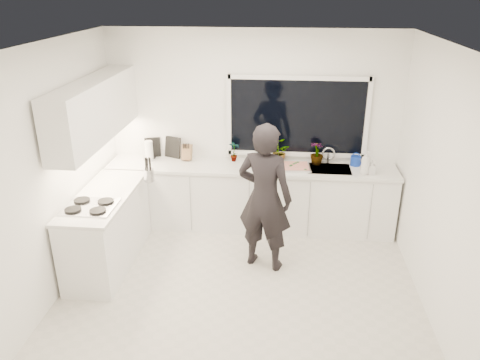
# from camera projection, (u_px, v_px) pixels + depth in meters

# --- Properties ---
(floor) EXTENTS (4.00, 3.50, 0.02)m
(floor) POSITION_uv_depth(u_px,v_px,m) (241.00, 286.00, 5.41)
(floor) COLOR beige
(floor) RESTS_ON ground
(wall_back) EXTENTS (4.00, 0.02, 2.70)m
(wall_back) POSITION_uv_depth(u_px,v_px,m) (253.00, 129.00, 6.49)
(wall_back) COLOR white
(wall_back) RESTS_ON ground
(wall_left) EXTENTS (0.02, 3.50, 2.70)m
(wall_left) POSITION_uv_depth(u_px,v_px,m) (56.00, 170.00, 5.06)
(wall_left) COLOR white
(wall_left) RESTS_ON ground
(wall_right) EXTENTS (0.02, 3.50, 2.70)m
(wall_right) POSITION_uv_depth(u_px,v_px,m) (440.00, 185.00, 4.70)
(wall_right) COLOR white
(wall_right) RESTS_ON ground
(ceiling) EXTENTS (4.00, 3.50, 0.02)m
(ceiling) POSITION_uv_depth(u_px,v_px,m) (241.00, 43.00, 4.35)
(ceiling) COLOR white
(ceiling) RESTS_ON wall_back
(window) EXTENTS (1.80, 0.02, 1.00)m
(window) POSITION_uv_depth(u_px,v_px,m) (297.00, 117.00, 6.33)
(window) COLOR black
(window) RESTS_ON wall_back
(base_cabinets_back) EXTENTS (3.92, 0.58, 0.88)m
(base_cabinets_back) POSITION_uv_depth(u_px,v_px,m) (251.00, 198.00, 6.56)
(base_cabinets_back) COLOR white
(base_cabinets_back) RESTS_ON floor
(base_cabinets_left) EXTENTS (0.58, 1.60, 0.88)m
(base_cabinets_left) POSITION_uv_depth(u_px,v_px,m) (108.00, 230.00, 5.71)
(base_cabinets_left) COLOR white
(base_cabinets_left) RESTS_ON floor
(countertop_back) EXTENTS (3.94, 0.62, 0.04)m
(countertop_back) POSITION_uv_depth(u_px,v_px,m) (251.00, 168.00, 6.38)
(countertop_back) COLOR silver
(countertop_back) RESTS_ON base_cabinets_back
(countertop_left) EXTENTS (0.62, 1.60, 0.04)m
(countertop_left) POSITION_uv_depth(u_px,v_px,m) (103.00, 196.00, 5.53)
(countertop_left) COLOR silver
(countertop_left) RESTS_ON base_cabinets_left
(upper_cabinets) EXTENTS (0.34, 2.10, 0.70)m
(upper_cabinets) POSITION_uv_depth(u_px,v_px,m) (95.00, 110.00, 5.49)
(upper_cabinets) COLOR white
(upper_cabinets) RESTS_ON wall_left
(sink) EXTENTS (0.58, 0.42, 0.14)m
(sink) POSITION_uv_depth(u_px,v_px,m) (329.00, 172.00, 6.30)
(sink) COLOR silver
(sink) RESTS_ON countertop_back
(faucet) EXTENTS (0.03, 0.03, 0.22)m
(faucet) POSITION_uv_depth(u_px,v_px,m) (328.00, 156.00, 6.42)
(faucet) COLOR silver
(faucet) RESTS_ON countertop_back
(stovetop) EXTENTS (0.56, 0.48, 0.03)m
(stovetop) POSITION_uv_depth(u_px,v_px,m) (90.00, 206.00, 5.19)
(stovetop) COLOR black
(stovetop) RESTS_ON countertop_left
(person) EXTENTS (0.76, 0.61, 1.81)m
(person) POSITION_uv_depth(u_px,v_px,m) (265.00, 198.00, 5.46)
(person) COLOR black
(person) RESTS_ON floor
(pizza_tray) EXTENTS (0.51, 0.40, 0.03)m
(pizza_tray) POSITION_uv_depth(u_px,v_px,m) (292.00, 167.00, 6.29)
(pizza_tray) COLOR #B2B2B6
(pizza_tray) RESTS_ON countertop_back
(pizza) EXTENTS (0.47, 0.35, 0.01)m
(pizza) POSITION_uv_depth(u_px,v_px,m) (292.00, 166.00, 6.29)
(pizza) COLOR red
(pizza) RESTS_ON pizza_tray
(watering_can) EXTENTS (0.15, 0.15, 0.13)m
(watering_can) POSITION_uv_depth(u_px,v_px,m) (355.00, 161.00, 6.37)
(watering_can) COLOR #1234AE
(watering_can) RESTS_ON countertop_back
(paper_towel_roll) EXTENTS (0.14, 0.14, 0.26)m
(paper_towel_roll) POSITION_uv_depth(u_px,v_px,m) (149.00, 151.00, 6.55)
(paper_towel_roll) COLOR white
(paper_towel_roll) RESTS_ON countertop_back
(knife_block) EXTENTS (0.14, 0.11, 0.22)m
(knife_block) POSITION_uv_depth(u_px,v_px,m) (187.00, 153.00, 6.54)
(knife_block) COLOR #997947
(knife_block) RESTS_ON countertop_back
(utensil_crock) EXTENTS (0.14, 0.14, 0.16)m
(utensil_crock) POSITION_uv_depth(u_px,v_px,m) (149.00, 175.00, 5.86)
(utensil_crock) COLOR #B9B8BD
(utensil_crock) RESTS_ON countertop_left
(picture_frame_large) EXTENTS (0.22, 0.08, 0.28)m
(picture_frame_large) POSITION_uv_depth(u_px,v_px,m) (153.00, 147.00, 6.67)
(picture_frame_large) COLOR black
(picture_frame_large) RESTS_ON countertop_back
(picture_frame_small) EXTENTS (0.24, 0.11, 0.30)m
(picture_frame_small) POSITION_uv_depth(u_px,v_px,m) (173.00, 147.00, 6.64)
(picture_frame_small) COLOR black
(picture_frame_small) RESTS_ON countertop_back
(herb_plants) EXTENTS (1.33, 0.36, 0.32)m
(herb_plants) POSITION_uv_depth(u_px,v_px,m) (280.00, 152.00, 6.43)
(herb_plants) COLOR #26662D
(herb_plants) RESTS_ON countertop_back
(soap_bottles) EXTENTS (0.22, 0.17, 0.32)m
(soap_bottles) POSITION_uv_depth(u_px,v_px,m) (367.00, 164.00, 6.05)
(soap_bottles) COLOR #D8BF66
(soap_bottles) RESTS_ON countertop_back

